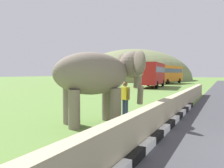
% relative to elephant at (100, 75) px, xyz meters
% --- Properties ---
extents(striped_curb, '(16.20, 0.20, 0.24)m').
position_rel_elephant_xyz_m(striped_curb, '(-1.71, -2.72, -1.86)').
color(striped_curb, white).
rests_on(striped_curb, ground_plane).
extents(barrier_parapet, '(28.00, 0.36, 1.00)m').
position_rel_elephant_xyz_m(barrier_parapet, '(0.64, -2.42, -1.48)').
color(barrier_parapet, tan).
rests_on(barrier_parapet, ground_plane).
extents(elephant, '(3.92, 3.69, 3.00)m').
position_rel_elephant_xyz_m(elephant, '(0.00, 0.00, 0.00)').
color(elephant, '#786B5E').
rests_on(elephant, ground_plane).
extents(person_handler, '(0.40, 0.61, 1.66)m').
position_rel_elephant_xyz_m(person_handler, '(1.57, -0.42, -1.05)').
color(person_handler, navy).
rests_on(person_handler, ground_plane).
extents(bus_red, '(8.80, 3.40, 3.50)m').
position_rel_elephant_xyz_m(bus_red, '(23.21, 4.87, 0.10)').
color(bus_red, '#B21E1E').
rests_on(bus_red, ground_plane).
extents(bus_orange, '(9.74, 4.17, 3.50)m').
position_rel_elephant_xyz_m(bus_orange, '(35.58, 5.42, 0.10)').
color(bus_orange, orange).
rests_on(bus_orange, ground_plane).
extents(bus_white, '(8.86, 4.74, 3.50)m').
position_rel_elephant_xyz_m(bus_white, '(44.10, 8.62, 0.10)').
color(bus_white, silver).
rests_on(bus_white, ground_plane).
extents(cow_near, '(1.80, 1.40, 1.23)m').
position_rel_elephant_xyz_m(cow_near, '(11.11, 4.93, -1.11)').
color(cow_near, beige).
rests_on(cow_near, ground_plane).
extents(hill_east, '(40.45, 32.36, 18.01)m').
position_rel_elephant_xyz_m(hill_east, '(53.64, 19.33, -1.98)').
color(hill_east, '#727D52').
rests_on(hill_east, ground_plane).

